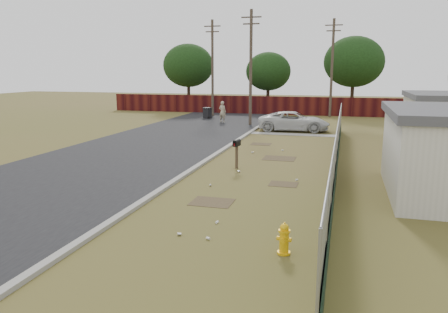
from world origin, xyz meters
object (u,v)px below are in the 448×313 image
(pickup_truck, at_px, (294,121))
(pedestrian, at_px, (222,112))
(mailbox, at_px, (237,146))
(trash_bin, at_px, (207,113))
(fire_hydrant, at_px, (284,239))

(pickup_truck, bearing_deg, pedestrian, 55.53)
(mailbox, bearing_deg, trash_bin, 111.25)
(fire_hydrant, xyz_separation_m, mailbox, (-3.35, 8.78, 0.67))
(fire_hydrant, distance_m, mailbox, 9.42)
(mailbox, height_order, pickup_truck, pickup_truck)
(fire_hydrant, xyz_separation_m, pedestrian, (-8.74, 25.63, 0.52))
(fire_hydrant, distance_m, pickup_truck, 22.04)
(fire_hydrant, xyz_separation_m, pickup_truck, (-2.29, 21.91, 0.33))
(fire_hydrant, height_order, trash_bin, trash_bin)
(fire_hydrant, relative_size, mailbox, 0.61)
(trash_bin, bearing_deg, pickup_truck, -36.25)
(pedestrian, bearing_deg, mailbox, 121.72)
(fire_hydrant, height_order, mailbox, mailbox)
(pedestrian, distance_m, trash_bin, 3.41)
(pedestrian, bearing_deg, fire_hydrant, 122.79)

